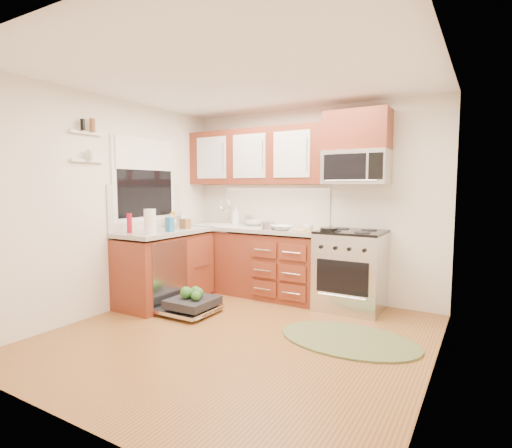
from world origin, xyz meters
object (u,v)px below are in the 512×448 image
Objects in this scene: microwave at (356,167)px; cutting_board at (306,231)px; cup at (308,228)px; sink at (219,233)px; skillet at (329,229)px; paper_towel_roll at (150,222)px; range at (351,270)px; stock_pot at (268,226)px; dishwasher at (190,305)px; rug at (349,340)px; bowl_b at (254,223)px; upper_cabinets at (256,157)px; bowl_a at (282,228)px.

microwave is 0.96m from cutting_board.
cutting_board is 2.46× the size of cup.
skillet reaches higher than sink.
paper_towel_roll is at bearing -142.85° from microwave.
microwave is 6.39× the size of cup.
microwave reaches higher than skillet.
microwave is 2.13m from sink.
stock_pot is at bearing -168.35° from range.
range is 3.24× the size of paper_towel_roll.
stock_pot is 1.46m from paper_towel_roll.
dishwasher is 0.52× the size of rug.
cutting_board is at bearing 134.79° from rug.
sink is at bearing 90.00° from paper_towel_roll.
skillet is at bearing 3.75° from cutting_board.
rug is 7.70× the size of stock_pot.
bowl_b is at bearing 173.31° from range.
microwave is 2.50m from paper_towel_roll.
stock_pot is (-1.02, -0.33, -0.72)m from microwave.
range is 1.36× the size of dishwasher.
sink is 1.38m from dishwasher.
range is 0.57m from skillet.
range reaches higher than sink.
microwave reaches higher than range.
dishwasher is at bearing -96.04° from upper_cabinets.
dishwasher is 3.30× the size of skillet.
upper_cabinets is 1.13m from bowl_a.
skillet is at bearing -14.91° from upper_cabinets.
cup is at bearing -147.99° from microwave.
dishwasher is 1.37m from stock_pot.
upper_cabinets is 2.93× the size of dishwasher.
rug is at bearing -33.66° from bowl_b.
upper_cabinets is at bearing 16.45° from sink.
bowl_b is at bearing 164.51° from skillet.
range is 4.48× the size of skillet.
sink is 2.55× the size of bowl_b.
cutting_board is at bearing -159.21° from range.
cutting_board is 1.84m from paper_towel_roll.
skillet is at bearing -5.38° from sink.
paper_towel_roll is at bearing -141.13° from cutting_board.
stock_pot reaches higher than rug.
sink is at bearing -179.70° from range.
cutting_board is (-0.50, -0.31, -0.76)m from microwave.
skillet is 0.26m from cup.
cup is (0.93, -0.32, -0.90)m from upper_cabinets.
skillet is 0.87× the size of bowl_b.
stock_pot reaches higher than bowl_b.
sink is 2.92× the size of skillet.
bowl_a reaches higher than range.
cup is at bearing -19.86° from bowl_b.
rug is (2.23, -0.98, -0.79)m from sink.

